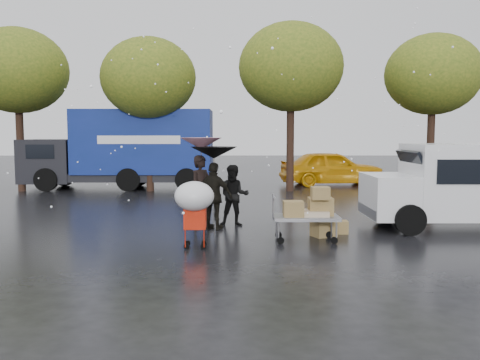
{
  "coord_description": "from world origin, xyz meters",
  "views": [
    {
      "loc": [
        0.26,
        -11.67,
        2.47
      ],
      "look_at": [
        0.31,
        1.0,
        1.3
      ],
      "focal_mm": 38.0,
      "sensor_mm": 36.0,
      "label": 1
    }
  ],
  "objects_px": {
    "shopping_cart": "(194,200)",
    "yellow_taxi": "(332,168)",
    "white_van": "(468,184)",
    "vendor_cart": "(309,210)",
    "person_pink": "(201,192)",
    "blue_truck": "(126,149)",
    "person_black": "(214,196)"
  },
  "relations": [
    {
      "from": "yellow_taxi",
      "to": "vendor_cart",
      "type": "bearing_deg",
      "value": 161.79
    },
    {
      "from": "person_pink",
      "to": "person_black",
      "type": "xyz_separation_m",
      "value": [
        0.34,
        -0.28,
        -0.08
      ]
    },
    {
      "from": "vendor_cart",
      "to": "yellow_taxi",
      "type": "xyz_separation_m",
      "value": [
        2.83,
        12.58,
        0.1
      ]
    },
    {
      "from": "person_black",
      "to": "white_van",
      "type": "relative_size",
      "value": 0.35
    },
    {
      "from": "vendor_cart",
      "to": "white_van",
      "type": "height_order",
      "value": "white_van"
    },
    {
      "from": "person_black",
      "to": "yellow_taxi",
      "type": "distance_m",
      "value": 12.28
    },
    {
      "from": "person_black",
      "to": "vendor_cart",
      "type": "xyz_separation_m",
      "value": [
        2.25,
        -1.41,
        -0.14
      ]
    },
    {
      "from": "vendor_cart",
      "to": "shopping_cart",
      "type": "bearing_deg",
      "value": -162.28
    },
    {
      "from": "white_van",
      "to": "yellow_taxi",
      "type": "bearing_deg",
      "value": 97.9
    },
    {
      "from": "vendor_cart",
      "to": "blue_truck",
      "type": "relative_size",
      "value": 0.18
    },
    {
      "from": "white_van",
      "to": "blue_truck",
      "type": "distance_m",
      "value": 14.61
    },
    {
      "from": "white_van",
      "to": "vendor_cart",
      "type": "bearing_deg",
      "value": -159.6
    },
    {
      "from": "person_pink",
      "to": "vendor_cart",
      "type": "distance_m",
      "value": 3.11
    },
    {
      "from": "person_pink",
      "to": "yellow_taxi",
      "type": "bearing_deg",
      "value": 15.62
    },
    {
      "from": "blue_truck",
      "to": "yellow_taxi",
      "type": "height_order",
      "value": "blue_truck"
    },
    {
      "from": "vendor_cart",
      "to": "person_pink",
      "type": "bearing_deg",
      "value": 146.93
    },
    {
      "from": "vendor_cart",
      "to": "shopping_cart",
      "type": "relative_size",
      "value": 1.04
    },
    {
      "from": "person_pink",
      "to": "shopping_cart",
      "type": "distance_m",
      "value": 2.51
    },
    {
      "from": "shopping_cart",
      "to": "yellow_taxi",
      "type": "bearing_deg",
      "value": 68.07
    },
    {
      "from": "vendor_cart",
      "to": "white_van",
      "type": "relative_size",
      "value": 0.31
    },
    {
      "from": "vendor_cart",
      "to": "white_van",
      "type": "xyz_separation_m",
      "value": [
        4.35,
        1.62,
        0.43
      ]
    },
    {
      "from": "vendor_cart",
      "to": "white_van",
      "type": "distance_m",
      "value": 4.66
    },
    {
      "from": "vendor_cart",
      "to": "yellow_taxi",
      "type": "relative_size",
      "value": 0.31
    },
    {
      "from": "person_black",
      "to": "blue_truck",
      "type": "distance_m",
      "value": 10.78
    },
    {
      "from": "shopping_cart",
      "to": "yellow_taxi",
      "type": "relative_size",
      "value": 0.3
    },
    {
      "from": "shopping_cart",
      "to": "yellow_taxi",
      "type": "distance_m",
      "value": 14.45
    },
    {
      "from": "white_van",
      "to": "yellow_taxi",
      "type": "height_order",
      "value": "white_van"
    },
    {
      "from": "shopping_cart",
      "to": "white_van",
      "type": "bearing_deg",
      "value": 19.41
    },
    {
      "from": "blue_truck",
      "to": "shopping_cart",
      "type": "bearing_deg",
      "value": -71.25
    },
    {
      "from": "person_black",
      "to": "blue_truck",
      "type": "height_order",
      "value": "blue_truck"
    },
    {
      "from": "blue_truck",
      "to": "white_van",
      "type": "bearing_deg",
      "value": -41.09
    },
    {
      "from": "person_black",
      "to": "shopping_cart",
      "type": "relative_size",
      "value": 1.19
    }
  ]
}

